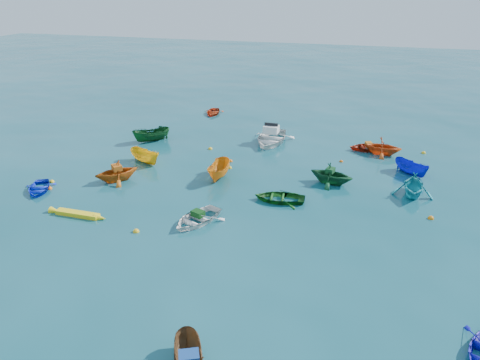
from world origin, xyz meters
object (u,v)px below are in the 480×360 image
(dinghy_blue_sw, at_px, (39,191))
(motorboat_white, at_px, (271,142))
(kayak_yellow, at_px, (78,216))
(dinghy_white_near, at_px, (197,222))

(dinghy_blue_sw, xyz_separation_m, motorboat_white, (12.31, 13.86, 0.00))
(kayak_yellow, bearing_deg, dinghy_blue_sw, 63.04)
(motorboat_white, bearing_deg, dinghy_white_near, -91.97)
(dinghy_blue_sw, relative_size, dinghy_white_near, 0.83)
(motorboat_white, bearing_deg, dinghy_blue_sw, -130.28)
(kayak_yellow, bearing_deg, dinghy_white_near, -79.26)
(dinghy_blue_sw, xyz_separation_m, kayak_yellow, (4.49, -2.32, 0.00))
(dinghy_blue_sw, bearing_deg, dinghy_white_near, -33.61)
(dinghy_blue_sw, xyz_separation_m, dinghy_white_near, (11.45, -1.05, 0.00))
(kayak_yellow, relative_size, motorboat_white, 0.70)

